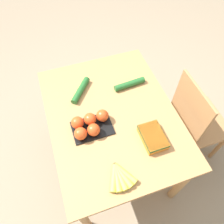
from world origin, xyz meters
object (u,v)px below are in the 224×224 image
at_px(cucumber_near, 130,84).
at_px(carrot_bag, 153,137).
at_px(tomato_pack, 89,125).
at_px(cucumber_far, 81,90).
at_px(banana_bunch, 120,176).
at_px(chair, 194,122).

bearing_deg(cucumber_near, carrot_bag, -3.08).
xyz_separation_m(tomato_pack, cucumber_far, (-0.32, 0.02, -0.02)).
xyz_separation_m(cucumber_near, cucumber_far, (-0.06, -0.37, 0.00)).
relative_size(banana_bunch, cucumber_far, 0.81).
bearing_deg(cucumber_near, chair, 53.96).
height_order(banana_bunch, carrot_bag, carrot_bag).
bearing_deg(tomato_pack, cucumber_near, 123.95).
xyz_separation_m(tomato_pack, carrot_bag, (0.21, 0.36, -0.01)).
xyz_separation_m(chair, cucumber_near, (-0.33, -0.46, 0.27)).
relative_size(chair, banana_bunch, 5.39).
bearing_deg(cucumber_far, banana_bunch, 4.60).
height_order(chair, cucumber_far, chair).
bearing_deg(banana_bunch, cucumber_far, -175.40).
xyz_separation_m(banana_bunch, tomato_pack, (-0.38, -0.08, 0.03)).
distance_m(tomato_pack, carrot_bag, 0.42).
distance_m(chair, tomato_pack, 0.90).
height_order(chair, banana_bunch, chair).
height_order(carrot_bag, cucumber_near, carrot_bag).
relative_size(carrot_bag, cucumber_near, 0.82).
height_order(banana_bunch, cucumber_far, cucumber_far).
distance_m(banana_bunch, tomato_pack, 0.38).
relative_size(banana_bunch, tomato_pack, 0.66).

